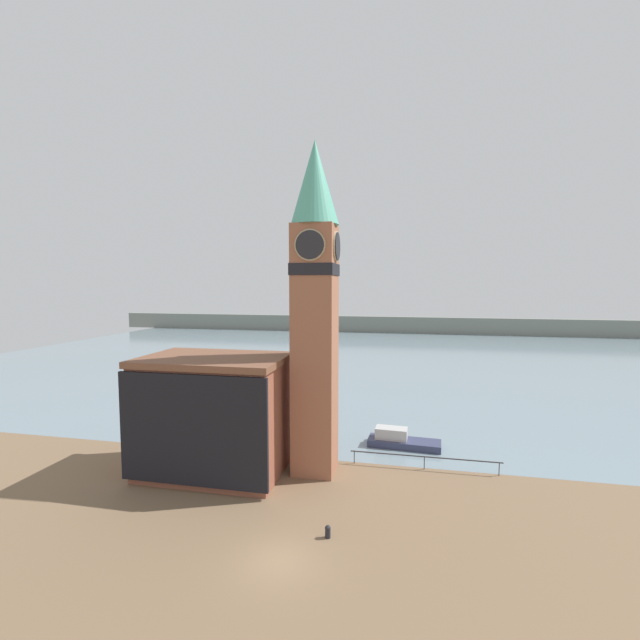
% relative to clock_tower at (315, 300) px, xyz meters
% --- Properties ---
extents(ground_plane, '(160.00, 160.00, 0.00)m').
position_rel_clock_tower_xyz_m(ground_plane, '(0.52, -11.43, -13.77)').
color(ground_plane, brown).
extents(water, '(160.00, 120.00, 0.00)m').
position_rel_clock_tower_xyz_m(water, '(0.52, 62.28, -13.77)').
color(water, gray).
rests_on(water, ground_plane).
extents(far_shoreline, '(180.00, 3.00, 5.00)m').
position_rel_clock_tower_xyz_m(far_shoreline, '(0.52, 102.28, -11.27)').
color(far_shoreline, gray).
rests_on(far_shoreline, water).
extents(pier_railing, '(12.00, 0.08, 1.09)m').
position_rel_clock_tower_xyz_m(pier_railing, '(8.61, 2.03, -12.81)').
color(pier_railing, '#333338').
rests_on(pier_railing, ground_plane).
extents(clock_tower, '(3.72, 3.72, 25.88)m').
position_rel_clock_tower_xyz_m(clock_tower, '(0.00, 0.00, 0.00)').
color(clock_tower, '#935B42').
rests_on(clock_tower, ground_plane).
extents(pier_building, '(11.36, 7.65, 9.29)m').
position_rel_clock_tower_xyz_m(pier_building, '(-7.82, -1.74, -9.11)').
color(pier_building, brown).
rests_on(pier_building, ground_plane).
extents(boat_near, '(6.72, 2.63, 1.68)m').
position_rel_clock_tower_xyz_m(boat_near, '(6.58, 6.67, -13.17)').
color(boat_near, '#333856').
rests_on(boat_near, water).
extents(mooring_bollard_near, '(0.34, 0.34, 0.76)m').
position_rel_clock_tower_xyz_m(mooring_bollard_near, '(2.70, -8.80, -13.36)').
color(mooring_bollard_near, black).
rests_on(mooring_bollard_near, ground_plane).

